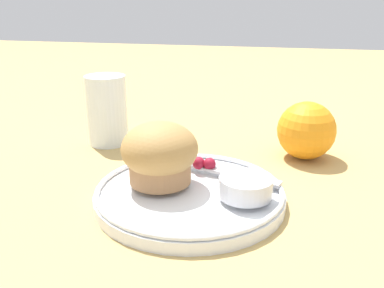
{
  "coord_description": "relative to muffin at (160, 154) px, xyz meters",
  "views": [
    {
      "loc": [
        0.1,
        -0.44,
        0.23
      ],
      "look_at": [
        -0.01,
        0.05,
        0.06
      ],
      "focal_mm": 40.0,
      "sensor_mm": 36.0,
      "label": 1
    }
  ],
  "objects": [
    {
      "name": "orange_fruit",
      "position": [
        0.17,
        0.17,
        -0.01
      ],
      "size": [
        0.08,
        0.08,
        0.08
      ],
      "color": "orange",
      "rests_on": "ground_plane"
    },
    {
      "name": "muffin",
      "position": [
        0.0,
        0.0,
        0.0
      ],
      "size": [
        0.09,
        0.09,
        0.07
      ],
      "color": "#9E7047",
      "rests_on": "plate"
    },
    {
      "name": "berry_pair",
      "position": [
        0.04,
        0.05,
        -0.03
      ],
      "size": [
        0.03,
        0.02,
        0.02
      ],
      "color": "maroon",
      "rests_on": "plate"
    },
    {
      "name": "cream_ramekin",
      "position": [
        0.1,
        -0.02,
        -0.02
      ],
      "size": [
        0.06,
        0.06,
        0.02
      ],
      "color": "silver",
      "rests_on": "plate"
    },
    {
      "name": "juice_glass",
      "position": [
        -0.14,
        0.17,
        0.0
      ],
      "size": [
        0.06,
        0.06,
        0.11
      ],
      "color": "silver",
      "rests_on": "ground_plane"
    },
    {
      "name": "butter_knife",
      "position": [
        0.06,
        0.04,
        -0.03
      ],
      "size": [
        0.16,
        0.07,
        0.0
      ],
      "rotation": [
        0.0,
        0.0,
        -0.33
      ],
      "color": "#B7B7BC",
      "rests_on": "plate"
    },
    {
      "name": "plate",
      "position": [
        0.04,
        -0.01,
        -0.04
      ],
      "size": [
        0.22,
        0.22,
        0.02
      ],
      "color": "white",
      "rests_on": "ground_plane"
    },
    {
      "name": "ground_plane",
      "position": [
        0.04,
        -0.01,
        -0.05
      ],
      "size": [
        3.0,
        3.0,
        0.0
      ],
      "primitive_type": "plane",
      "color": "tan"
    }
  ]
}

